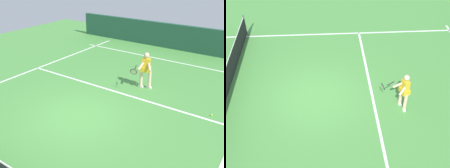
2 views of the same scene
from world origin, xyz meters
TOP-DOWN VIEW (x-y plane):
  - ground_plane at (0.00, 0.00)m, footprint 24.98×24.98m
  - service_line_marking at (0.00, -2.33)m, footprint 9.43×0.10m
  - sideline_right_marking at (4.72, 0.00)m, footprint 0.10×17.21m
  - tennis_player at (-0.81, -3.33)m, footprint 0.66×1.07m

SIDE VIEW (x-z plane):
  - ground_plane at x=0.00m, z-range 0.00..0.00m
  - service_line_marking at x=0.00m, z-range 0.00..0.01m
  - sideline_right_marking at x=4.72m, z-range 0.00..0.01m
  - tennis_player at x=-0.81m, z-range 0.07..1.62m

